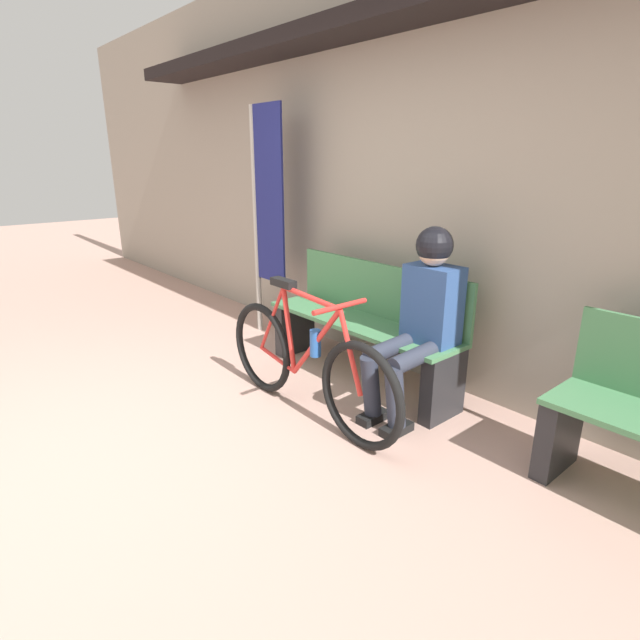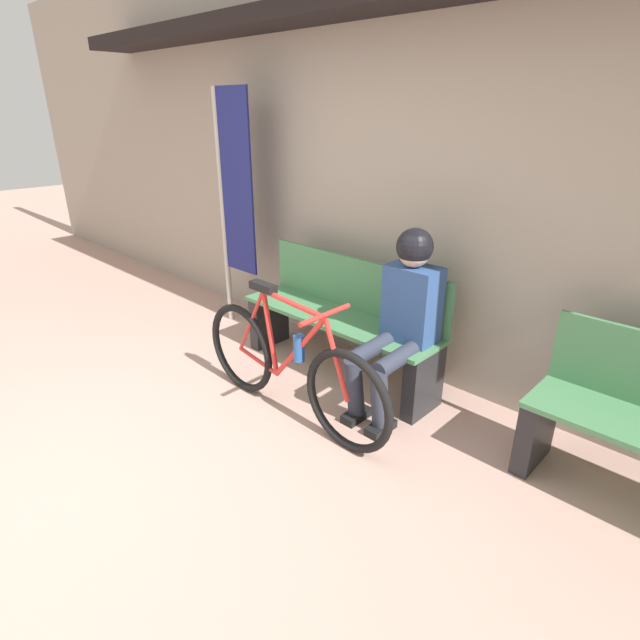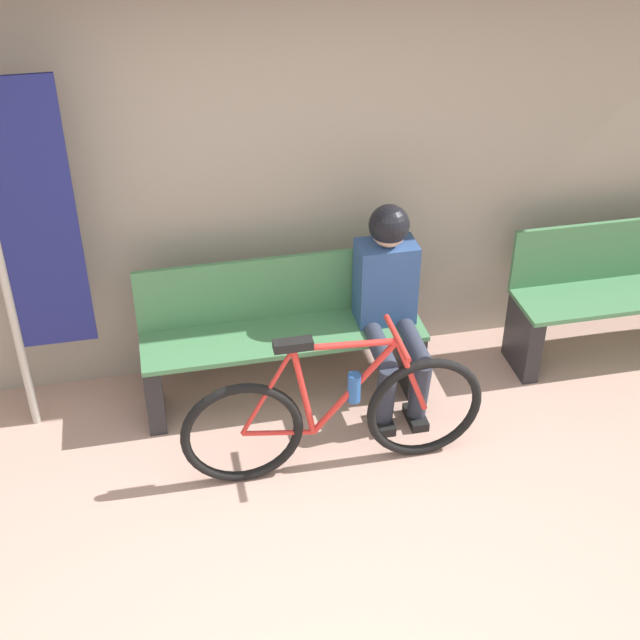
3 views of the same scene
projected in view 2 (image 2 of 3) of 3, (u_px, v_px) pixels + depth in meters
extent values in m
plane|color=tan|center=(100.00, 476.00, 2.78)|extent=(24.00, 24.00, 0.00)
cube|color=#9E9384|center=(369.00, 151.00, 3.68)|extent=(12.00, 0.12, 3.20)
cube|color=black|center=(346.00, 4.00, 3.14)|extent=(6.60, 0.44, 0.12)
cube|color=#477F51|center=(337.00, 318.00, 3.68)|extent=(1.65, 0.42, 0.03)
cube|color=#477F51|center=(355.00, 284.00, 3.73)|extent=(1.65, 0.03, 0.40)
cube|color=#232326|center=(269.00, 319.00, 4.27)|extent=(0.10, 0.36, 0.45)
cube|color=#232326|center=(423.00, 383.00, 3.29)|extent=(0.10, 0.36, 0.45)
torus|color=black|center=(241.00, 348.00, 3.53)|extent=(0.65, 0.05, 0.65)
torus|color=black|center=(347.00, 401.00, 2.89)|extent=(0.65, 0.05, 0.65)
cylinder|color=red|center=(293.00, 304.00, 2.99)|extent=(0.54, 0.03, 0.07)
cylinder|color=red|center=(299.00, 348.00, 3.07)|extent=(0.47, 0.03, 0.55)
cylinder|color=red|center=(270.00, 333.00, 3.23)|extent=(0.13, 0.03, 0.57)
cylinder|color=red|center=(258.00, 361.00, 3.42)|extent=(0.38, 0.03, 0.09)
cylinder|color=red|center=(251.00, 321.00, 3.34)|extent=(0.30, 0.02, 0.52)
cylinder|color=red|center=(336.00, 360.00, 2.86)|extent=(0.21, 0.03, 0.48)
cube|color=black|center=(263.00, 287.00, 3.14)|extent=(0.20, 0.07, 0.05)
cylinder|color=red|center=(325.00, 315.00, 2.81)|extent=(0.03, 0.40, 0.03)
cylinder|color=#235199|center=(299.00, 348.00, 3.07)|extent=(0.07, 0.07, 0.17)
cylinder|color=#2D3342|center=(374.00, 348.00, 3.21)|extent=(0.11, 0.43, 0.13)
cylinder|color=#2D3342|center=(355.00, 387.00, 3.17)|extent=(0.11, 0.17, 0.42)
cube|color=black|center=(357.00, 415.00, 3.28)|extent=(0.10, 0.22, 0.06)
cylinder|color=#2D3342|center=(399.00, 358.00, 3.09)|extent=(0.11, 0.43, 0.13)
cylinder|color=#2D3342|center=(380.00, 398.00, 3.05)|extent=(0.11, 0.17, 0.42)
cube|color=black|center=(381.00, 428.00, 3.16)|extent=(0.10, 0.22, 0.06)
cube|color=#2D4C84|center=(412.00, 304.00, 3.22)|extent=(0.34, 0.22, 0.50)
sphere|color=tan|center=(414.00, 251.00, 3.06)|extent=(0.20, 0.20, 0.20)
sphere|color=black|center=(415.00, 247.00, 3.05)|extent=(0.23, 0.23, 0.23)
cube|color=#232326|center=(536.00, 429.00, 2.81)|extent=(0.10, 0.36, 0.45)
cylinder|color=#B7B2A8|center=(223.00, 213.00, 4.46)|extent=(0.05, 0.05, 2.06)
cube|color=navy|center=(237.00, 184.00, 4.21)|extent=(0.40, 0.02, 1.52)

